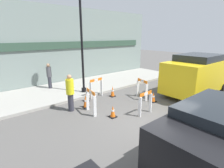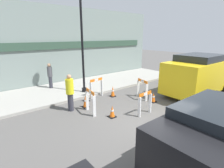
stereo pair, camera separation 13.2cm
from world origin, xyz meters
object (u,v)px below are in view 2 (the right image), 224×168
object	(u,v)px
person_worker	(70,92)
parked_car_1	(216,131)
work_van	(198,73)
person_pedestrian	(50,75)
streetlamp_post	(81,25)

from	to	relation	value
person_worker	parked_car_1	size ratio (longest dim) A/B	0.40
person_worker	work_van	world-z (taller)	work_van
parked_car_1	person_worker	bearing A→B (deg)	104.31
person_pedestrian	parked_car_1	world-z (taller)	person_pedestrian
streetlamp_post	person_worker	xyz separation A→B (m)	(-1.78, -1.77, -3.12)
person_worker	work_van	distance (m)	7.51
streetlamp_post	work_van	bearing A→B (deg)	-39.92
streetlamp_post	work_van	world-z (taller)	streetlamp_post
parked_car_1	streetlamp_post	bearing A→B (deg)	87.67
streetlamp_post	work_van	distance (m)	7.37
parked_car_1	work_van	distance (m)	6.40
work_van	parked_car_1	bearing A→B (deg)	-150.32
streetlamp_post	person_pedestrian	world-z (taller)	streetlamp_post
person_pedestrian	work_van	distance (m)	9.21
person_pedestrian	work_van	xyz separation A→B (m)	(6.53, -6.49, 0.30)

